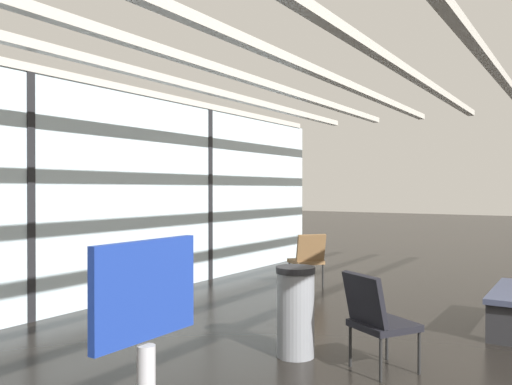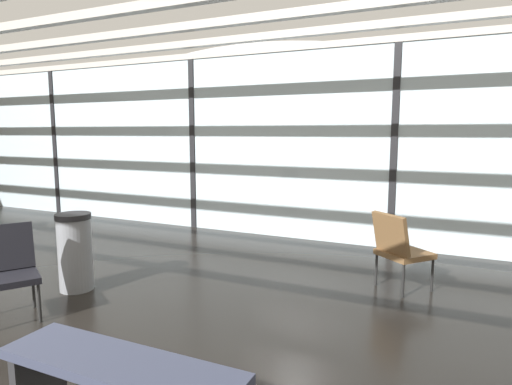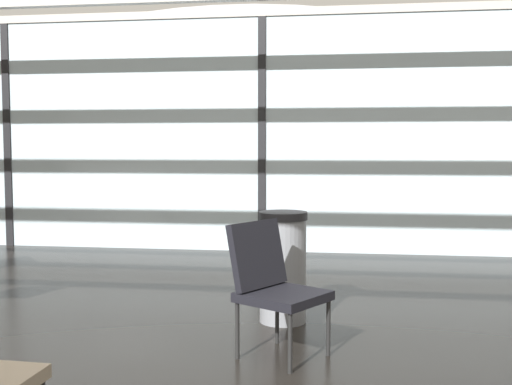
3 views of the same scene
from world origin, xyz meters
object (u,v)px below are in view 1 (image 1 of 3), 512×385
trash_bin (296,311)px  lounge_chair_1 (376,316)px  waiting_bench (512,298)px  lounge_chair_2 (308,256)px

trash_bin → lounge_chair_1: bearing=-89.2°
lounge_chair_1 → waiting_bench: lounge_chair_1 is taller
lounge_chair_1 → waiting_bench: 2.29m
lounge_chair_1 → waiting_bench: size_ratio=0.58×
lounge_chair_2 → trash_bin: size_ratio=1.01×
lounge_chair_1 → lounge_chair_2: bearing=-23.1°
lounge_chair_1 → trash_bin: 0.80m
waiting_bench → trash_bin: 2.69m
lounge_chair_1 → waiting_bench: bearing=-80.3°
trash_bin → waiting_bench: bearing=-37.4°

